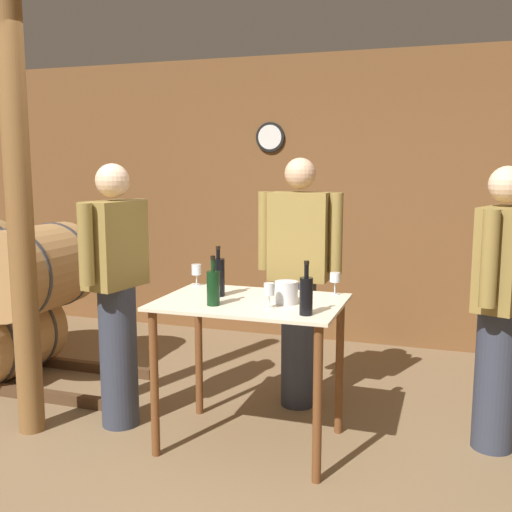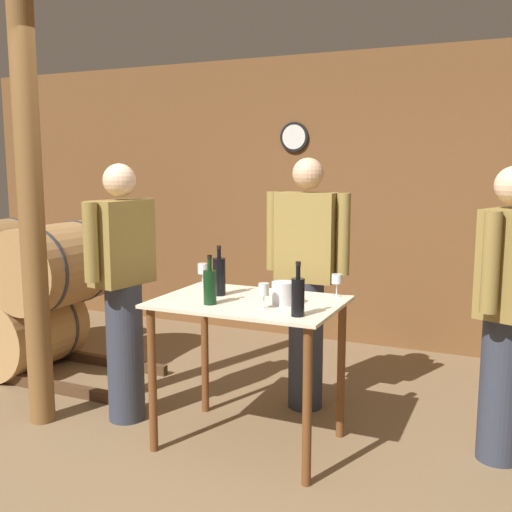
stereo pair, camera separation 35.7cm
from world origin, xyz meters
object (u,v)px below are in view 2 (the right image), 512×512
(wine_glass_near_right, at_px, (337,280))
(wooden_post, at_px, (32,218))
(ice_bucket, at_px, (283,293))
(person_host, at_px, (307,278))
(wine_bottle_center, at_px, (298,296))
(wine_bottle_far_left, at_px, (219,276))
(wine_glass_near_left, at_px, (203,269))
(person_visitor_bearded, at_px, (506,309))
(wine_bottle_left, at_px, (210,286))
(wine_glass_near_center, at_px, (264,290))
(person_visitor_with_scarf, at_px, (123,287))

(wine_glass_near_right, bearing_deg, wooden_post, -162.35)
(ice_bucket, relative_size, person_host, 0.08)
(wine_glass_near_right, height_order, ice_bucket, wine_glass_near_right)
(wine_bottle_center, bearing_deg, wine_bottle_far_left, 155.14)
(wine_glass_near_left, distance_m, person_host, 0.71)
(person_host, xyz_separation_m, person_visitor_bearded, (1.27, -0.27, -0.03))
(wine_bottle_center, bearing_deg, wooden_post, -179.05)
(wine_bottle_far_left, distance_m, wine_bottle_left, 0.24)
(ice_bucket, bearing_deg, wine_bottle_center, -52.39)
(wine_bottle_far_left, relative_size, wine_bottle_left, 1.08)
(wine_bottle_left, bearing_deg, wine_bottle_center, -5.18)
(wooden_post, relative_size, wine_bottle_center, 9.25)
(wine_glass_near_left, bearing_deg, wine_bottle_center, -31.78)
(wooden_post, relative_size, wine_glass_near_left, 19.15)
(wine_bottle_far_left, bearing_deg, wine_glass_near_right, 22.05)
(wine_glass_near_right, distance_m, ice_bucket, 0.40)
(wine_glass_near_center, height_order, ice_bucket, wine_glass_near_center)
(wine_bottle_left, distance_m, wine_glass_near_left, 0.59)
(wine_bottle_far_left, xyz_separation_m, wine_glass_near_center, (0.39, -0.21, -0.02))
(wine_glass_near_center, distance_m, person_visitor_with_scarf, 1.08)
(wooden_post, distance_m, ice_bucket, 1.68)
(wine_glass_near_left, distance_m, person_visitor_bearded, 1.88)
(wine_bottle_center, xyz_separation_m, wine_glass_near_left, (-0.87, 0.54, -0.01))
(wine_glass_near_right, bearing_deg, wine_bottle_far_left, -157.95)
(ice_bucket, distance_m, person_host, 0.70)
(wine_bottle_far_left, relative_size, wine_glass_near_right, 2.27)
(person_visitor_with_scarf, bearing_deg, person_visitor_bearded, 10.10)
(wine_glass_near_left, relative_size, wine_glass_near_center, 0.98)
(ice_bucket, height_order, person_visitor_with_scarf, person_visitor_with_scarf)
(wine_glass_near_center, relative_size, person_visitor_bearded, 0.09)
(wooden_post, height_order, wine_bottle_left, wooden_post)
(wine_bottle_far_left, xyz_separation_m, wine_bottle_left, (0.06, -0.23, -0.01))
(wooden_post, distance_m, wine_glass_near_right, 1.95)
(wooden_post, distance_m, wine_bottle_center, 1.82)
(wooden_post, relative_size, wine_glass_near_center, 18.71)
(ice_bucket, xyz_separation_m, person_visitor_bearded, (1.17, 0.42, -0.07))
(wooden_post, xyz_separation_m, wine_bottle_left, (1.23, 0.08, -0.35))
(ice_bucket, bearing_deg, wine_bottle_far_left, 171.75)
(wine_bottle_left, relative_size, ice_bucket, 2.13)
(wine_bottle_far_left, xyz_separation_m, person_visitor_bearded, (1.62, 0.35, -0.13))
(wine_bottle_center, xyz_separation_m, person_visitor_with_scarf, (-1.29, 0.23, -0.11))
(person_host, bearing_deg, wine_bottle_left, -108.24)
(wine_glass_near_right, distance_m, person_visitor_bearded, 0.96)
(wooden_post, height_order, wine_glass_near_center, wooden_post)
(wine_bottle_center, distance_m, person_visitor_with_scarf, 1.31)
(wooden_post, xyz_separation_m, wine_bottle_far_left, (1.17, 0.31, -0.33))
(wine_bottle_center, height_order, ice_bucket, wine_bottle_center)
(ice_bucket, bearing_deg, person_host, 98.18)
(wine_bottle_left, distance_m, person_host, 0.91)
(wine_bottle_left, distance_m, wine_glass_near_center, 0.33)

